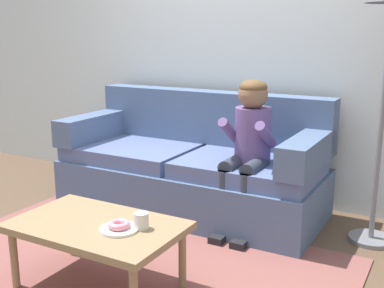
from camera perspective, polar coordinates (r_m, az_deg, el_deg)
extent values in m
plane|color=brown|center=(3.26, -5.09, -12.67)|extent=(10.00, 10.00, 0.00)
cube|color=silver|center=(4.16, 5.61, 12.89)|extent=(8.00, 0.10, 2.80)
cube|color=brown|center=(3.08, -7.78, -14.29)|extent=(2.65, 1.66, 0.01)
cube|color=slate|center=(3.88, -0.18, -5.24)|extent=(2.09, 0.90, 0.38)
cube|color=slate|center=(4.05, -7.01, -0.89)|extent=(1.00, 0.74, 0.12)
cube|color=slate|center=(3.55, 6.82, -2.90)|extent=(1.00, 0.74, 0.12)
cube|color=slate|center=(4.05, 2.23, 3.26)|extent=(2.09, 0.20, 0.44)
cube|color=slate|center=(4.30, -11.26, 2.12)|extent=(0.20, 0.90, 0.22)
cube|color=slate|center=(3.42, 13.78, -0.85)|extent=(0.20, 0.90, 0.22)
cube|color=#937551|center=(2.72, -11.31, -9.66)|extent=(0.94, 0.58, 0.04)
cylinder|color=#937551|center=(2.92, -20.48, -12.83)|extent=(0.04, 0.04, 0.36)
cylinder|color=#937551|center=(3.21, -14.16, -9.98)|extent=(0.04, 0.04, 0.36)
cylinder|color=#937551|center=(2.75, -1.16, -13.60)|extent=(0.04, 0.04, 0.36)
cylinder|color=#664C84|center=(3.45, 7.29, 1.06)|extent=(0.26, 0.26, 0.40)
sphere|color=#846047|center=(3.38, 7.31, 5.92)|extent=(0.21, 0.21, 0.21)
ellipsoid|color=brown|center=(3.37, 7.34, 6.72)|extent=(0.20, 0.20, 0.12)
cylinder|color=#333847|center=(3.39, 5.00, -2.41)|extent=(0.11, 0.30, 0.11)
cylinder|color=#333847|center=(3.33, 3.85, -6.84)|extent=(0.09, 0.09, 0.44)
cube|color=black|center=(3.38, 3.42, -11.08)|extent=(0.10, 0.20, 0.06)
cylinder|color=#664C84|center=(3.40, 4.52, 1.55)|extent=(0.07, 0.29, 0.23)
cylinder|color=#333847|center=(3.33, 7.51, -2.76)|extent=(0.11, 0.30, 0.11)
cylinder|color=#333847|center=(3.27, 6.41, -7.28)|extent=(0.09, 0.09, 0.44)
cube|color=black|center=(3.32, 5.96, -11.59)|extent=(0.10, 0.20, 0.06)
cylinder|color=#664C84|center=(3.30, 8.82, 1.07)|extent=(0.07, 0.29, 0.23)
cylinder|color=white|center=(2.60, -8.71, -10.02)|extent=(0.21, 0.21, 0.01)
torus|color=pink|center=(2.59, -8.73, -9.51)|extent=(0.17, 0.17, 0.04)
cylinder|color=silver|center=(2.59, -6.09, -9.12)|extent=(0.08, 0.08, 0.09)
cube|color=blue|center=(3.76, -13.62, -8.94)|extent=(0.16, 0.09, 0.05)
cylinder|color=blue|center=(3.82, -14.57, -8.67)|extent=(0.06, 0.06, 0.05)
cylinder|color=blue|center=(3.71, -12.63, -9.22)|extent=(0.06, 0.06, 0.05)
cylinder|color=slate|center=(3.61, 20.57, -10.59)|extent=(0.30, 0.30, 0.03)
cylinder|color=slate|center=(3.37, 21.70, 2.37)|extent=(0.04, 0.04, 1.62)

